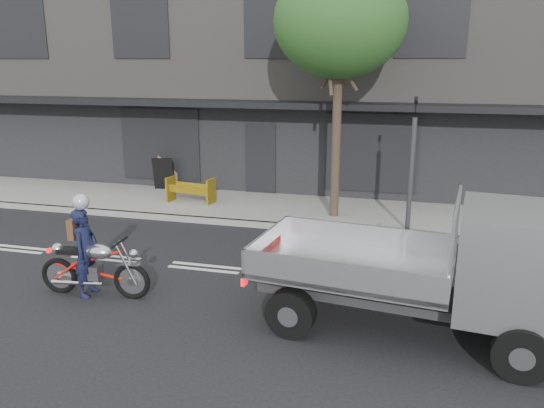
{
  "coord_description": "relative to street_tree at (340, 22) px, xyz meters",
  "views": [
    {
      "loc": [
        4.06,
        -9.99,
        4.31
      ],
      "look_at": [
        1.37,
        0.5,
        1.39
      ],
      "focal_mm": 35.0,
      "sensor_mm": 36.0,
      "label": 1
    }
  ],
  "objects": [
    {
      "name": "sandwich_board",
      "position": [
        -5.96,
        1.68,
        -4.59
      ],
      "size": [
        0.75,
        0.56,
        1.08
      ],
      "primitive_type": null,
      "rotation": [
        0.0,
        0.0,
        0.16
      ],
      "color": "black",
      "rests_on": "sidewalk"
    },
    {
      "name": "rider",
      "position": [
        -3.85,
        -6.01,
        -4.43
      ],
      "size": [
        0.45,
        0.65,
        1.69
      ],
      "primitive_type": "imported",
      "rotation": [
        0.0,
        0.0,
        1.64
      ],
      "color": "#131734",
      "rests_on": "ground"
    },
    {
      "name": "street_tree",
      "position": [
        0.0,
        0.0,
        0.0
      ],
      "size": [
        3.4,
        3.4,
        6.74
      ],
      "color": "#382B21",
      "rests_on": "ground"
    },
    {
      "name": "traffic_light_pole",
      "position": [
        2.0,
        -0.85,
        -3.63
      ],
      "size": [
        0.12,
        0.12,
        3.5
      ],
      "color": "#2D2D30",
      "rests_on": "ground"
    },
    {
      "name": "motorcycle",
      "position": [
        -3.7,
        -6.01,
        -4.7
      ],
      "size": [
        2.2,
        0.64,
        1.13
      ],
      "rotation": [
        0.0,
        0.0,
        0.07
      ],
      "color": "black",
      "rests_on": "ground"
    },
    {
      "name": "construction_barrier",
      "position": [
        -4.43,
        0.16,
        -4.73
      ],
      "size": [
        1.49,
        0.81,
        0.79
      ],
      "primitive_type": null,
      "rotation": [
        0.0,
        0.0,
        -0.18
      ],
      "color": "yellow",
      "rests_on": "sidewalk"
    },
    {
      "name": "building_main",
      "position": [
        -2.2,
        7.1,
        -1.28
      ],
      "size": [
        26.0,
        10.0,
        8.0
      ],
      "primitive_type": "cube",
      "color": "slate",
      "rests_on": "ground"
    },
    {
      "name": "ground",
      "position": [
        -2.2,
        -4.2,
        -5.28
      ],
      "size": [
        80.0,
        80.0,
        0.0
      ],
      "primitive_type": "plane",
      "color": "black",
      "rests_on": "ground"
    },
    {
      "name": "kerb",
      "position": [
        -2.2,
        -1.1,
        -5.2
      ],
      "size": [
        32.0,
        0.2,
        0.15
      ],
      "primitive_type": "cube",
      "color": "gray",
      "rests_on": "ground"
    },
    {
      "name": "flatbed_ute",
      "position": [
        3.17,
        -6.06,
        -3.95
      ],
      "size": [
        5.22,
        2.61,
        2.32
      ],
      "rotation": [
        0.0,
        0.0,
        -0.12
      ],
      "color": "black",
      "rests_on": "ground"
    },
    {
      "name": "sidewalk",
      "position": [
        -2.2,
        0.5,
        -5.2
      ],
      "size": [
        32.0,
        3.2,
        0.15
      ],
      "primitive_type": "cube",
      "color": "gray",
      "rests_on": "ground"
    }
  ]
}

